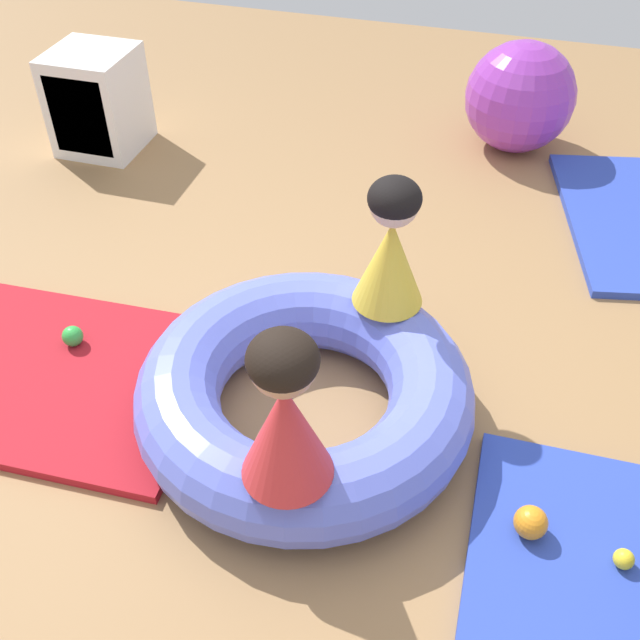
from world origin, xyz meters
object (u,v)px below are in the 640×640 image
Objects in this scene: storage_cube at (96,102)px; play_ball_orange at (531,522)px; child_in_red at (285,412)px; exercise_ball_large at (520,97)px; inflatable_cushion at (305,393)px; play_ball_yellow at (624,559)px; play_ball_green at (73,336)px; child_in_yellow at (391,245)px.

play_ball_orange is at bearing -37.18° from storage_cube.
exercise_ball_large is (0.45, 2.80, -0.27)m from child_in_red.
inflatable_cushion is 18.97× the size of play_ball_yellow.
child_in_red is 2.85m from exercise_ball_large.
play_ball_green is 0.15× the size of storage_cube.
play_ball_green is at bearing -65.45° from storage_cube.
child_in_red is at bearing -172.51° from play_ball_yellow.
child_in_red reaches higher than storage_cube.
play_ball_orange reaches higher than play_ball_green.
child_in_red is at bearing -49.33° from storage_cube.
child_in_yellow is (0.20, 0.41, 0.41)m from inflatable_cushion.
play_ball_yellow is at bearing -34.80° from storage_cube.
inflatable_cushion is 1.17m from play_ball_yellow.
play_ball_green is (-1.02, 0.10, -0.07)m from inflatable_cushion.
exercise_ball_large is (-0.58, 2.66, 0.23)m from play_ball_yellow.
play_ball_green is 2.74m from exercise_ball_large.
storage_cube reaches higher than inflatable_cushion.
play_ball_orange is at bearing -83.64° from exercise_ball_large.
child_in_red is 2.81m from storage_cube.
storage_cube is at bearing 114.55° from play_ball_green.
child_in_yellow is at bearing 14.56° from play_ball_green.
play_ball_yellow is 0.11× the size of exercise_ball_large.
child_in_yellow is 0.94× the size of storage_cube.
play_ball_orange is (0.84, -0.28, -0.06)m from inflatable_cushion.
play_ball_yellow is at bearing -77.71° from exercise_ball_large.
child_in_yellow is (0.12, 0.87, -0.01)m from child_in_red.
play_ball_orange is (0.75, 0.17, -0.48)m from child_in_red.
exercise_ball_large is at bearing -44.38° from child_in_yellow.
child_in_red is 1.16m from play_ball_yellow.
play_ball_yellow is 3.49m from storage_cube.
storage_cube is at bearing 145.20° from play_ball_yellow.
inflatable_cushion reaches higher than play_ball_orange.
child_in_yellow is at bearing -99.96° from exercise_ball_large.
child_in_yellow is 6.21× the size of play_ball_green.
play_ball_green is 1.74m from storage_cube.
child_in_yellow is at bearing 8.42° from child_in_red.
exercise_ball_large reaches higher than storage_cube.
child_in_yellow reaches higher than play_ball_yellow.
child_in_yellow is 1.35m from play_ball_green.
play_ball_orange is at bearing -18.59° from inflatable_cushion.
play_ball_green is at bearing -124.79° from exercise_ball_large.
play_ball_orange is 3.23m from storage_cube.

